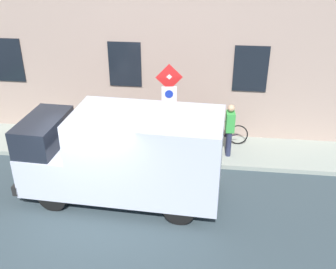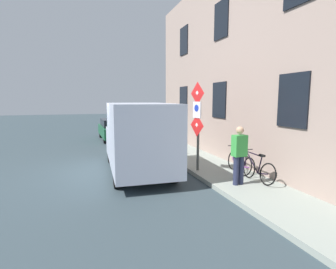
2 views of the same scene
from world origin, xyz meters
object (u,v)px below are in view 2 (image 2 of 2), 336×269
(delivery_van, at_px, (138,136))
(pedestrian, at_px, (239,153))
(sign_post_stacked, at_px, (197,117))
(bicycle_purple, at_px, (240,162))
(parked_hatchback, at_px, (115,129))
(bicycle_black, at_px, (256,168))

(delivery_van, height_order, pedestrian, delivery_van)
(sign_post_stacked, xyz_separation_m, pedestrian, (0.50, -1.84, -0.96))
(pedestrian, bearing_deg, bicycle_purple, -40.10)
(sign_post_stacked, xyz_separation_m, parked_hatchback, (-1.75, 9.04, -1.30))
(sign_post_stacked, distance_m, pedestrian, 2.14)
(delivery_van, height_order, bicycle_black, delivery_van)
(sign_post_stacked, distance_m, delivery_van, 2.24)
(delivery_van, distance_m, bicycle_black, 4.16)
(bicycle_black, bearing_deg, bicycle_purple, -2.84)
(sign_post_stacked, relative_size, bicycle_purple, 1.73)
(delivery_van, relative_size, parked_hatchback, 1.34)
(sign_post_stacked, distance_m, bicycle_black, 2.57)
(sign_post_stacked, relative_size, pedestrian, 1.72)
(bicycle_black, bearing_deg, parked_hatchback, 12.89)
(sign_post_stacked, bearing_deg, pedestrian, -74.75)
(sign_post_stacked, height_order, delivery_van, sign_post_stacked)
(bicycle_black, height_order, bicycle_purple, same)
(parked_hatchback, distance_m, bicycle_black, 11.10)
(sign_post_stacked, relative_size, bicycle_black, 1.73)
(parked_hatchback, height_order, pedestrian, pedestrian)
(delivery_van, xyz_separation_m, bicycle_black, (3.15, -2.58, -0.82))
(sign_post_stacked, relative_size, parked_hatchback, 0.73)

